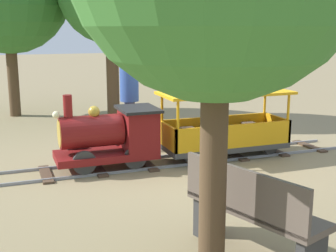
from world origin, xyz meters
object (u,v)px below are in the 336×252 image
at_px(locomotive, 112,135).
at_px(conductor_person, 129,91).
at_px(passenger_car, 225,130).
at_px(park_bench, 251,211).

xyz_separation_m(locomotive, conductor_person, (0.91, -0.51, 0.47)).
height_order(locomotive, conductor_person, conductor_person).
relative_size(passenger_car, conductor_person, 1.23).
bearing_deg(conductor_person, park_bench, -179.78).
distance_m(conductor_person, park_bench, 3.83).
bearing_deg(conductor_person, passenger_car, -125.98).
relative_size(locomotive, passenger_car, 0.72).
height_order(passenger_car, conductor_person, conductor_person).
bearing_deg(passenger_car, conductor_person, 54.02).
xyz_separation_m(conductor_person, park_bench, (-3.79, -0.01, -0.54)).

